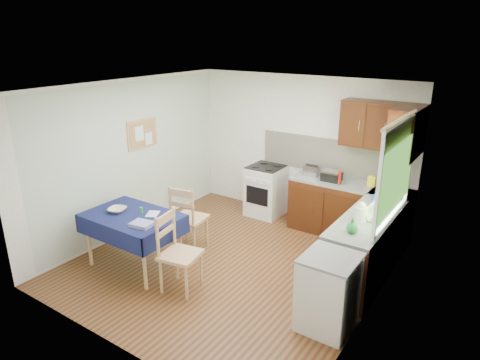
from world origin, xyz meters
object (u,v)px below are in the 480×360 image
Objects in this scene: toaster at (311,171)px; sandwich_press at (332,176)px; chair_near at (177,250)px; kettle at (361,213)px; chair_far at (187,216)px; dining_table at (133,222)px; dish_rack at (371,216)px.

sandwich_press is (0.38, -0.04, -0.00)m from toaster.
kettle reaches higher than chair_near.
sandwich_press is at bearing -138.86° from chair_far.
chair_near reaches higher than dining_table.
chair_far reaches higher than chair_near.
chair_near is 3.94× the size of kettle.
chair_near is 2.37m from kettle.
chair_far is at bearing -162.91° from dish_rack.
sandwich_press reaches higher than chair_far.
chair_far is at bearing 23.11° from chair_near.
chair_far is 2.21m from toaster.
chair_far is at bearing -114.32° from toaster.
chair_far is 2.60× the size of dish_rack.
dining_table is 1.24× the size of chair_far.
chair_near is 2.86m from sandwich_press.
sandwich_press is (1.52, 1.80, 0.43)m from chair_far.
toaster is (1.45, 2.63, 0.30)m from dining_table.
kettle is (2.44, 0.52, 0.46)m from chair_far.
sandwich_press is 1.10× the size of kettle.
toaster is (0.57, 2.71, 0.44)m from chair_near.
toaster is 0.38m from sandwich_press.
dish_rack is at bearing 66.54° from kettle.
kettle is at bearing 4.37° from dining_table.
chair_near is at bearing -139.48° from dish_rack.
dish_rack is 1.53× the size of kettle.
chair_far is 2.39m from sandwich_press.
kettle reaches higher than sandwich_press.
chair_near is 3.59× the size of sandwich_press.
chair_near is (0.57, -0.87, -0.00)m from chair_far.
sandwich_press reaches higher than dining_table.
dining_table is at bearing -150.70° from dish_rack.
sandwich_press is at bearing 0.77° from toaster.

